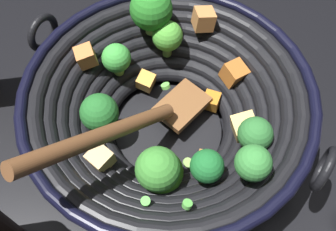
% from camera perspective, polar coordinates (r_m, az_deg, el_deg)
% --- Properties ---
extents(ground_plane, '(4.00, 4.00, 0.00)m').
position_cam_1_polar(ground_plane, '(0.54, 0.03, -2.45)').
color(ground_plane, black).
extents(wok, '(0.38, 0.38, 0.20)m').
position_cam_1_polar(wok, '(0.49, -0.02, 1.25)').
color(wok, black).
rests_on(wok, ground).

